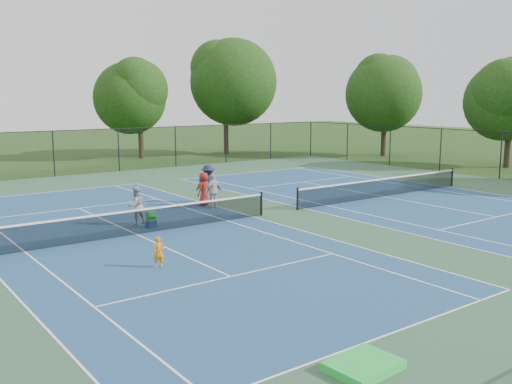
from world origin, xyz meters
TOP-DOWN VIEW (x-y plane):
  - ground at (0.00, 0.00)m, footprint 140.00×140.00m
  - court_pad at (0.00, 0.00)m, footprint 36.00×36.00m
  - tennis_court_left at (-7.00, 0.00)m, footprint 12.00×23.83m
  - tennis_court_right at (7.00, 0.00)m, footprint 12.00×23.83m
  - perimeter_fence at (0.00, 0.00)m, footprint 36.08×36.08m
  - tree_back_c at (5.00, 25.00)m, footprint 6.00×6.00m
  - tree_back_d at (13.00, 24.00)m, footprint 7.80×7.80m
  - tree_side_e at (23.00, 14.00)m, footprint 6.60×6.60m
  - tree_side_f at (24.00, 3.00)m, footprint 5.80×5.80m
  - child_player at (-8.25, -4.31)m, footprint 0.38×0.28m
  - instructor at (-6.26, 1.62)m, footprint 0.84×0.69m
  - bystander_a at (-1.83, 2.72)m, footprint 1.03×0.58m
  - bystander_b at (-1.24, 4.12)m, footprint 1.37×1.01m
  - bystander_c at (-1.89, 3.46)m, footprint 0.94×0.82m
  - ball_crate at (-6.03, 0.77)m, footprint 0.44×0.35m
  - ball_hopper at (-6.03, 0.77)m, footprint 0.38×0.31m
  - green_tarp at (-8.16, -12.69)m, footprint 1.44×1.13m

SIDE VIEW (x-z plane):
  - ground at x=0.00m, z-range 0.00..0.00m
  - court_pad at x=0.00m, z-range 0.00..0.01m
  - green_tarp at x=-8.16m, z-range 0.01..0.18m
  - tennis_court_left at x=-7.00m, z-range -0.44..0.63m
  - tennis_court_right at x=7.00m, z-range -0.44..0.63m
  - ball_crate at x=-6.03m, z-range 0.00..0.29m
  - ball_hopper at x=-6.03m, z-range 0.29..0.67m
  - child_player at x=-8.25m, z-range 0.00..0.98m
  - instructor at x=-6.26m, z-range 0.00..1.59m
  - bystander_c at x=-1.89m, z-range 0.00..1.63m
  - bystander_a at x=-1.83m, z-range 0.00..1.66m
  - bystander_b at x=-1.24m, z-range 0.00..1.89m
  - perimeter_fence at x=0.00m, z-range 0.09..3.11m
  - tree_side_f at x=24.00m, z-range 1.19..9.31m
  - tree_back_c at x=5.00m, z-range 1.28..9.68m
  - tree_side_e at x=23.00m, z-range 1.37..10.25m
  - tree_back_d at x=13.00m, z-range 1.64..12.01m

